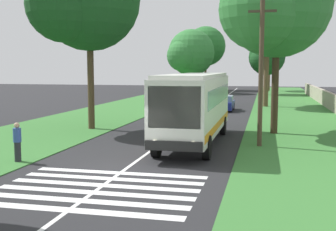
# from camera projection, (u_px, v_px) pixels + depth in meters

# --- Properties ---
(ground) EXTENTS (160.00, 160.00, 0.00)m
(ground) POSITION_uv_depth(u_px,v_px,m) (121.00, 172.00, 16.96)
(ground) COLOR #262628
(grass_verge_left) EXTENTS (120.00, 8.00, 0.04)m
(grass_verge_left) POSITION_uv_depth(u_px,v_px,m) (83.00, 121.00, 33.29)
(grass_verge_left) COLOR #387533
(grass_verge_left) RESTS_ON ground
(grass_verge_right) EXTENTS (120.00, 8.00, 0.04)m
(grass_verge_right) POSITION_uv_depth(u_px,v_px,m) (306.00, 127.00, 29.72)
(grass_verge_right) COLOR #387533
(grass_verge_right) RESTS_ON ground
(centre_line) EXTENTS (110.00, 0.16, 0.01)m
(centre_line) POSITION_uv_depth(u_px,v_px,m) (188.00, 124.00, 31.51)
(centre_line) COLOR silver
(centre_line) RESTS_ON ground
(coach_bus) EXTENTS (11.16, 2.62, 3.73)m
(coach_bus) POSITION_uv_depth(u_px,v_px,m) (195.00, 104.00, 23.08)
(coach_bus) COLOR silver
(coach_bus) RESTS_ON ground
(zebra_crossing) EXTENTS (4.95, 6.80, 0.01)m
(zebra_crossing) POSITION_uv_depth(u_px,v_px,m) (98.00, 189.00, 14.65)
(zebra_crossing) COLOR silver
(zebra_crossing) RESTS_ON ground
(trailing_car_0) EXTENTS (4.30, 1.78, 1.43)m
(trailing_car_0) POSITION_uv_depth(u_px,v_px,m) (224.00, 104.00, 41.06)
(trailing_car_0) COLOR navy
(trailing_car_0) RESTS_ON ground
(trailing_car_1) EXTENTS (4.30, 1.78, 1.43)m
(trailing_car_1) POSITION_uv_depth(u_px,v_px,m) (195.00, 99.00, 47.09)
(trailing_car_1) COLOR navy
(trailing_car_1) RESTS_ON ground
(roadside_tree_left_0) EXTENTS (8.60, 7.31, 10.02)m
(roadside_tree_left_0) POSITION_uv_depth(u_px,v_px,m) (190.00, 54.00, 68.60)
(roadside_tree_left_0) COLOR brown
(roadside_tree_left_0) RESTS_ON grass_verge_left
(roadside_tree_left_1) EXTENTS (7.86, 6.59, 11.62)m
(roadside_tree_left_1) POSITION_uv_depth(u_px,v_px,m) (85.00, 3.00, 27.85)
(roadside_tree_left_1) COLOR #4C3826
(roadside_tree_left_1) RESTS_ON grass_verge_left
(roadside_tree_left_3) EXTENTS (8.55, 6.94, 11.20)m
(roadside_tree_left_3) POSITION_uv_depth(u_px,v_px,m) (205.00, 47.00, 76.68)
(roadside_tree_left_3) COLOR #4C3826
(roadside_tree_left_3) RESTS_ON grass_verge_left
(roadside_tree_right_0) EXTENTS (6.38, 5.33, 8.20)m
(roadside_tree_right_0) POSITION_uv_depth(u_px,v_px,m) (266.00, 58.00, 64.45)
(roadside_tree_right_0) COLOR #4C3826
(roadside_tree_right_0) RESTS_ON grass_verge_right
(roadside_tree_right_1) EXTENTS (8.16, 6.56, 11.05)m
(roadside_tree_right_1) POSITION_uv_depth(u_px,v_px,m) (273.00, 7.00, 26.01)
(roadside_tree_right_1) COLOR #3D2D1E
(roadside_tree_right_1) RESTS_ON grass_verge_right
(roadside_tree_right_2) EXTENTS (6.94, 6.06, 10.76)m
(roadside_tree_right_2) POSITION_uv_depth(u_px,v_px,m) (269.00, 46.00, 74.46)
(roadside_tree_right_2) COLOR brown
(roadside_tree_right_2) RESTS_ON grass_verge_right
(roadside_tree_right_3) EXTENTS (8.88, 7.10, 12.40)m
(roadside_tree_right_3) POSITION_uv_depth(u_px,v_px,m) (265.00, 22.00, 44.31)
(roadside_tree_right_3) COLOR brown
(roadside_tree_right_3) RESTS_ON grass_verge_right
(utility_pole) EXTENTS (0.24, 1.40, 7.42)m
(utility_pole) POSITION_uv_depth(u_px,v_px,m) (261.00, 71.00, 21.99)
(utility_pole) COLOR #473828
(utility_pole) RESTS_ON grass_verge_right
(pedestrian) EXTENTS (0.34, 0.34, 1.69)m
(pedestrian) POSITION_uv_depth(u_px,v_px,m) (17.00, 142.00, 18.63)
(pedestrian) COLOR #26262D
(pedestrian) RESTS_ON grass_verge_left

